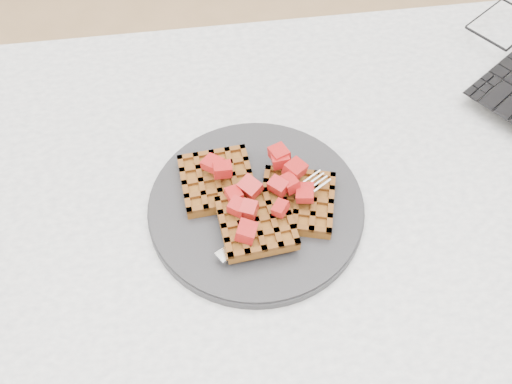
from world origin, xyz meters
The scene contains 5 objects.
table centered at (0.00, 0.00, 0.64)m, with size 1.20×0.80×0.75m.
plate centered at (-0.16, 0.03, 0.76)m, with size 0.27×0.27×0.02m, color #242427.
waffles centered at (-0.16, 0.03, 0.78)m, with size 0.20×0.17×0.03m.
strawberry_pile centered at (-0.16, 0.03, 0.80)m, with size 0.15×0.15×0.02m, color #8D0002, non-canonical shape.
fork centered at (-0.13, 0.00, 0.77)m, with size 0.02×0.18×0.02m, color silver, non-canonical shape.
Camera 1 is at (-0.21, -0.36, 1.36)m, focal length 40.00 mm.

